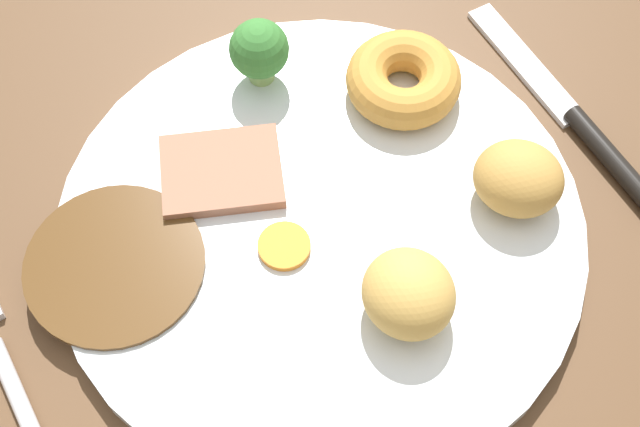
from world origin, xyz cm
name	(u,v)px	position (x,y,z in cm)	size (l,w,h in cm)	color
dining_table	(281,232)	(0.00, 0.00, 1.80)	(120.00, 84.00, 3.60)	brown
dinner_plate	(320,228)	(1.32, -2.20, 4.30)	(29.88, 29.88, 1.40)	white
gravy_pool	(114,264)	(-9.52, 1.73, 5.15)	(9.93, 9.93, 0.30)	#563819
meat_slice_main	(222,172)	(-1.69, 3.50, 5.40)	(6.89, 5.40, 0.80)	#9E664C
yorkshire_pudding	(403,79)	(10.50, 2.62, 6.27)	(6.97, 6.97, 2.53)	#C68938
roast_potato_left	(409,294)	(2.23, -9.07, 6.91)	(4.78, 5.09, 3.82)	tan
roast_potato_right	(518,178)	(11.48, -6.77, 6.79)	(4.68, 5.04, 3.57)	#BC8C42
carrot_coin_front	(284,246)	(-1.21, -2.46, 5.20)	(2.93, 2.93, 0.41)	orange
broccoli_floret	(259,50)	(3.97, 8.38, 7.50)	(3.61, 3.61, 4.43)	#8CB766
fork	(3,363)	(-16.99, 0.37, 3.99)	(2.24, 15.30, 0.90)	silver
knife	(580,124)	(18.68, -4.84, 4.05)	(2.77, 18.56, 1.20)	black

